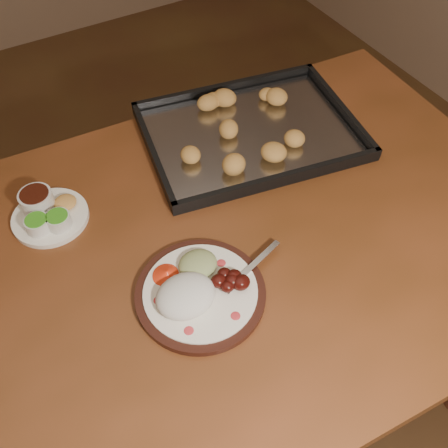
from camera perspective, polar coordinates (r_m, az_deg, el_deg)
ground at (r=1.77m, az=-13.61°, el=-13.99°), size 4.00×4.00×0.00m
dining_table at (r=1.08m, az=-3.06°, el=-6.27°), size 1.55×0.99×0.75m
dinner_plate at (r=0.93m, az=-3.07°, el=-7.55°), size 0.31×0.24×0.06m
condiment_saucer at (r=1.10m, az=-19.60°, el=1.25°), size 0.16×0.16×0.05m
baking_tray at (r=1.23m, az=3.00°, el=10.60°), size 0.56×0.45×0.05m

